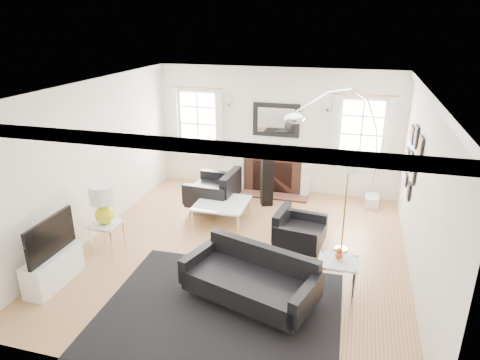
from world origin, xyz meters
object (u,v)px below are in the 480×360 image
(gourd_lamp, at_px, (103,202))
(arc_floor_lamp, at_px, (338,147))
(armchair_right, at_px, (297,232))
(armchair_left, at_px, (216,192))
(fireplace, at_px, (273,169))
(sofa, at_px, (252,280))
(coffee_table, at_px, (222,204))

(gourd_lamp, relative_size, arc_floor_lamp, 0.26)
(gourd_lamp, bearing_deg, arc_floor_lamp, 34.97)
(arc_floor_lamp, bearing_deg, armchair_right, -107.53)
(armchair_left, relative_size, gourd_lamp, 1.59)
(fireplace, relative_size, gourd_lamp, 2.46)
(armchair_left, height_order, gourd_lamp, gourd_lamp)
(armchair_left, bearing_deg, gourd_lamp, -120.03)
(fireplace, bearing_deg, sofa, -82.83)
(fireplace, height_order, coffee_table, fireplace)
(coffee_table, xyz_separation_m, arc_floor_lamp, (2.06, 0.97, 1.04))
(fireplace, bearing_deg, armchair_right, -69.70)
(fireplace, height_order, armchair_right, fireplace)
(armchair_left, relative_size, coffee_table, 1.12)
(coffee_table, height_order, gourd_lamp, gourd_lamp)
(fireplace, relative_size, coffee_table, 1.74)
(gourd_lamp, bearing_deg, armchair_left, 59.97)
(sofa, bearing_deg, coffee_table, 117.25)
(fireplace, bearing_deg, armchair_left, -127.15)
(sofa, xyz_separation_m, armchair_right, (0.40, 1.61, -0.01))
(fireplace, relative_size, armchair_right, 1.79)
(gourd_lamp, bearing_deg, fireplace, 57.19)
(gourd_lamp, bearing_deg, armchair_right, 16.64)
(sofa, relative_size, armchair_right, 2.14)
(fireplace, xyz_separation_m, gourd_lamp, (-2.20, -3.41, 0.38))
(sofa, distance_m, coffee_table, 2.52)
(armchair_right, distance_m, coffee_table, 1.68)
(armchair_left, bearing_deg, coffee_table, -61.14)
(coffee_table, bearing_deg, sofa, -62.75)
(sofa, bearing_deg, gourd_lamp, 166.04)
(gourd_lamp, bearing_deg, sofa, -13.96)
(armchair_right, bearing_deg, arc_floor_lamp, 72.47)
(armchair_right, distance_m, gourd_lamp, 3.31)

